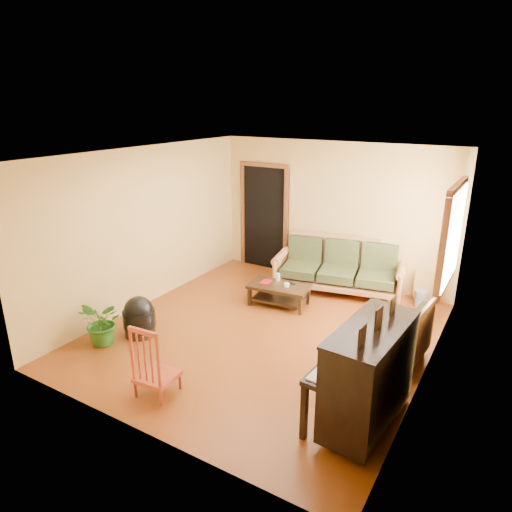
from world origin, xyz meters
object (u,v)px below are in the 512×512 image
Objects in this scene: coffee_table at (279,295)px; red_chair at (156,359)px; sofa at (338,267)px; armchair at (395,330)px; footstool at (139,321)px; piano at (369,377)px; ceramic_crock at (421,298)px; potted_plant at (103,323)px.

red_chair is (-0.06, -2.89, 0.27)m from coffee_table.
armchair is at bearing -61.82° from sofa.
red_chair is (1.20, -0.93, 0.23)m from footstool.
footstool is (-1.89, -3.00, -0.25)m from sofa.
sofa is at bearing 120.28° from piano.
armchair is 3.44× the size of ceramic_crock.
ceramic_crock is (2.05, 1.21, -0.05)m from coffee_table.
sofa is 3.98m from red_chair.
piano reaches higher than armchair.
potted_plant is at bearing -132.89° from sofa.
piano is (2.20, -2.17, 0.40)m from coffee_table.
piano is at bearing -3.55° from footstool.
coffee_table is at bearing 166.72° from armchair.
coffee_table is 2.24m from armchair.
footstool is 1.83× the size of ceramic_crock.
ceramic_crock is at bearing 96.71° from piano.
coffee_table is 2.38m from ceramic_crock.
coffee_table is 2.33m from footstool.
footstool is at bearing 63.78° from potted_plant.
footstool is at bearing -179.35° from piano.
coffee_table is at bearing 57.21° from footstool.
sofa is 3.57m from piano.
armchair is 1.97m from ceramic_crock.
footstool is 4.58m from ceramic_crock.
armchair is 3.58m from footstool.
red_chair is 1.51m from potted_plant.
potted_plant reaches higher than coffee_table.
footstool is 0.51× the size of red_chair.
red_chair is at bearing -111.35° from sofa.
armchair is at bearing 40.50° from red_chair.
coffee_table is at bearing 84.49° from red_chair.
potted_plant reaches higher than ceramic_crock.
armchair is at bearing -88.68° from ceramic_crock.
potted_plant is at bearing -121.60° from coffee_table.
coffee_table is at bearing -132.69° from sofa.
sofa reaches higher than ceramic_crock.
red_chair is at bearing -37.65° from footstool.
armchair is at bearing 19.92° from footstool.
red_chair is at bearing -129.03° from armchair.
coffee_table is 1.48× the size of potted_plant.
sofa is at bearing 135.69° from armchair.
piano reaches higher than footstool.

